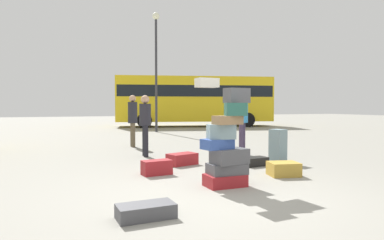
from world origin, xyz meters
TOP-DOWN VIEW (x-y plane):
  - ground_plane at (0.00, 0.00)m, footprint 80.00×80.00m
  - suitcase_tower at (0.31, 0.51)m, footprint 0.96×0.58m
  - suitcase_tan_foreground_far at (1.70, 0.85)m, footprint 0.63×0.54m
  - suitcase_charcoal_foreground_near at (-1.30, -0.58)m, footprint 0.69×0.38m
  - suitcase_maroon_upright_blue at (-0.50, 1.82)m, footprint 0.59×0.35m
  - suitcase_black_behind_tower at (1.76, 1.97)m, footprint 0.59×0.39m
  - suitcase_maroon_left_side at (0.32, 2.68)m, footprint 0.74×0.57m
  - suitcase_slate_right_side at (2.52, 2.17)m, footprint 0.38×0.39m
  - person_bearded_onlooker at (-0.15, 4.21)m, footprint 0.30×0.34m
  - person_tourist_with_camera at (-0.03, 6.43)m, footprint 0.30×0.34m
  - person_passerby_in_red at (2.36, 3.56)m, footprint 0.30×0.30m
  - parked_bus at (5.90, 15.96)m, footprint 10.12×4.77m
  - lamp_post at (2.35, 12.23)m, footprint 0.36×0.36m

SIDE VIEW (x-z plane):
  - ground_plane at x=0.00m, z-range 0.00..0.00m
  - suitcase_charcoal_foreground_near at x=-1.30m, z-range 0.00..0.17m
  - suitcase_black_behind_tower at x=1.76m, z-range 0.00..0.19m
  - suitcase_maroon_left_side at x=0.32m, z-range 0.00..0.25m
  - suitcase_tan_foreground_far at x=1.70m, z-range 0.00..0.26m
  - suitcase_maroon_upright_blue at x=-0.50m, z-range 0.00..0.28m
  - suitcase_slate_right_side at x=2.52m, z-range 0.00..0.77m
  - suitcase_tower at x=0.31m, z-range -0.21..1.56m
  - person_bearded_onlooker at x=-0.15m, z-range 0.15..1.75m
  - person_tourist_with_camera at x=-0.03m, z-range 0.15..1.82m
  - person_passerby_in_red at x=2.36m, z-range 0.17..1.85m
  - parked_bus at x=5.90m, z-range 0.26..3.41m
  - lamp_post at x=2.35m, z-range 0.93..6.93m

